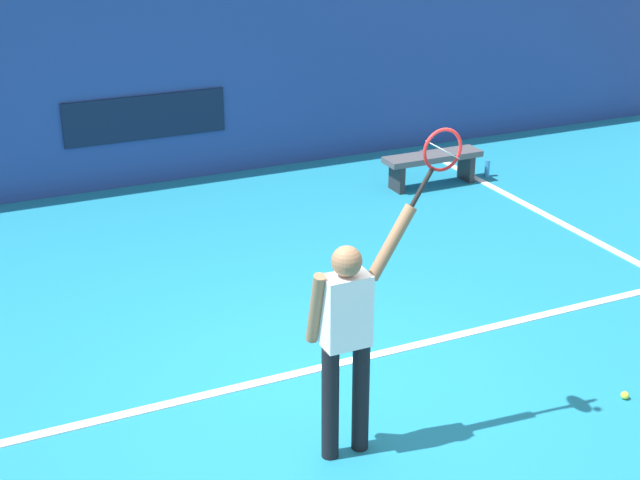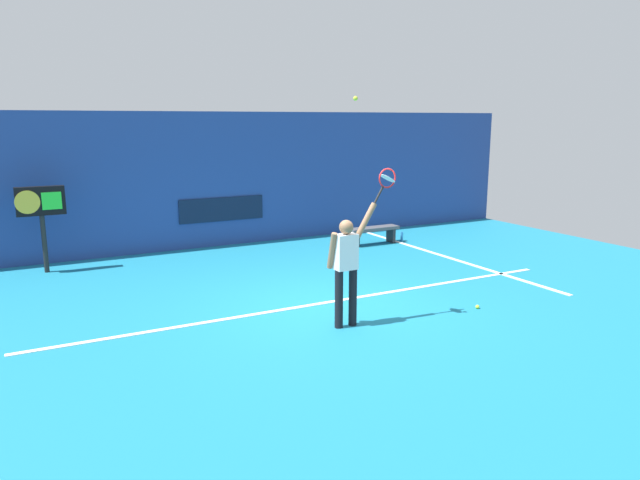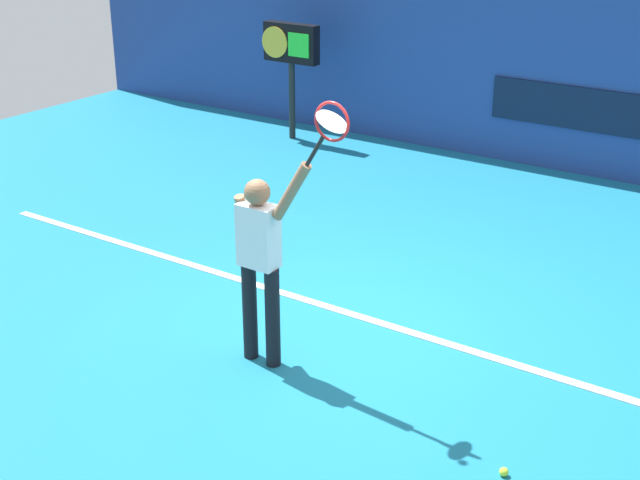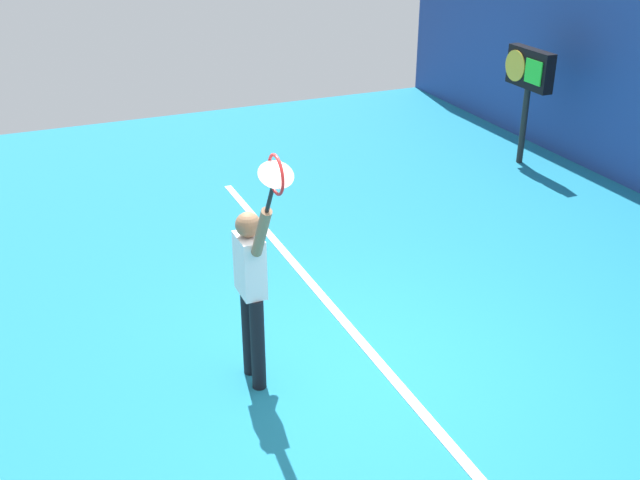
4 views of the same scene
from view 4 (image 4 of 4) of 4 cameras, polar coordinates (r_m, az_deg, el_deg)
The scene contains 5 objects.
ground_plane at distance 7.35m, azimuth 2.84°, elevation -9.74°, with size 18.00×18.00×0.00m, color teal.
court_baseline at distance 7.44m, azimuth 4.57°, elevation -9.25°, with size 10.00×0.10×0.01m, color white.
tennis_player at distance 6.72m, azimuth -5.12°, elevation -3.31°, with size 0.78×0.31×1.93m.
tennis_racket at distance 5.58m, azimuth -3.36°, elevation 4.66°, with size 0.46×0.27×0.61m.
scoreboard_clock at distance 12.50m, azimuth 15.30°, elevation 11.81°, with size 0.96×0.20×1.82m.
Camera 4 is at (5.35, -2.68, 4.27)m, focal length 42.98 mm.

